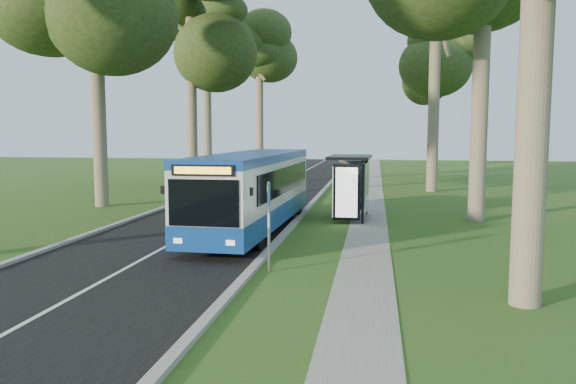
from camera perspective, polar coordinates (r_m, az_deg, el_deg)
name	(u,v)px	position (r m, az deg, el deg)	size (l,w,h in m)	color
ground	(278,243)	(19.19, -1.02, -5.16)	(120.00, 120.00, 0.00)	#31561B
road	(245,204)	(29.56, -4.37, -1.20)	(7.00, 100.00, 0.02)	black
kerb_east	(311,204)	(28.96, 2.38, -1.23)	(0.25, 100.00, 0.12)	#9E9B93
kerb_west	(181,202)	(30.54, -10.78, -0.96)	(0.25, 100.00, 0.12)	#9E9B93
centre_line	(245,203)	(29.56, -4.37, -1.17)	(0.12, 100.00, 0.01)	white
footpath	(370,206)	(28.78, 8.33, -1.44)	(1.50, 100.00, 0.02)	gray
bus	(253,191)	(21.27, -3.60, 0.11)	(2.74, 11.23, 2.96)	silver
bus_stop_sign	(269,216)	(14.95, -1.96, -2.43)	(0.09, 0.34, 2.43)	gray
bus_shelter	(353,175)	(23.92, 6.60, 1.72)	(1.85, 3.26, 2.74)	black
litter_bin	(344,201)	(27.05, 5.68, -0.89)	(0.54, 0.54, 0.94)	black
car_white	(234,169)	(45.04, -5.53, 2.33)	(1.96, 4.87, 1.66)	silver
car_silver	(239,167)	(47.29, -4.99, 2.52)	(1.78, 5.10, 1.68)	#999CA0
tree_west_c	(190,15)	(39.31, -9.90, 17.31)	(5.20, 5.20, 15.48)	#7A6B56
tree_west_d	(206,19)	(49.58, -8.35, 16.98)	(5.20, 5.20, 17.84)	#7A6B56
tree_west_e	(259,43)	(58.44, -2.92, 14.84)	(5.20, 5.20, 17.12)	#7A6B56
tree_east_d	(436,55)	(49.19, 14.76, 13.34)	(5.20, 5.20, 13.67)	#7A6B56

